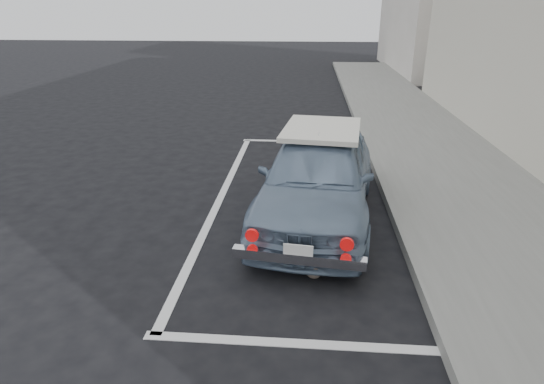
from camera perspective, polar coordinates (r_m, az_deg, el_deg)
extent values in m
plane|color=black|center=(4.97, -2.39, -14.45)|extent=(80.00, 80.00, 0.00)
cube|color=slate|center=(7.14, 26.22, -4.12)|extent=(2.80, 40.00, 0.15)
cube|color=silver|center=(4.55, 3.42, -18.45)|extent=(3.00, 0.12, 0.01)
cube|color=silver|center=(10.87, 4.33, 6.35)|extent=(3.00, 0.12, 0.01)
cube|color=silver|center=(7.69, -6.42, -0.58)|extent=(0.12, 7.00, 0.01)
imported|color=#7087A1|center=(6.72, 5.76, 2.10)|extent=(2.04, 4.08, 1.34)
cube|color=silver|center=(6.91, 6.30, 7.86)|extent=(1.28, 1.61, 0.07)
cube|color=silver|center=(5.11, 3.34, -8.22)|extent=(1.50, 0.30, 0.12)
cube|color=white|center=(5.02, 3.29, -7.49)|extent=(0.33, 0.06, 0.17)
cylinder|color=red|center=(5.06, -2.53, -5.45)|extent=(0.15, 0.06, 0.15)
cylinder|color=red|center=(4.94, 9.38, -6.50)|extent=(0.15, 0.06, 0.15)
cylinder|color=red|center=(5.14, -2.49, -7.23)|extent=(0.12, 0.05, 0.12)
cylinder|color=red|center=(5.02, 9.26, -8.30)|extent=(0.12, 0.05, 0.12)
ellipsoid|color=#756859|center=(5.46, 5.13, -9.50)|extent=(0.28, 0.36, 0.19)
sphere|color=#756859|center=(5.31, 5.55, -9.68)|extent=(0.12, 0.12, 0.12)
cone|color=#756859|center=(5.27, 5.23, -9.15)|extent=(0.04, 0.04, 0.05)
cone|color=#756859|center=(5.29, 5.93, -9.07)|extent=(0.04, 0.04, 0.05)
cylinder|color=#756859|center=(5.64, 5.16, -9.18)|extent=(0.15, 0.18, 0.03)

